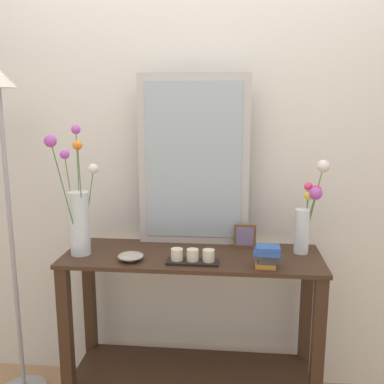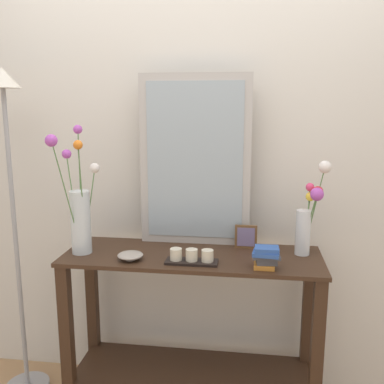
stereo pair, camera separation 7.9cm
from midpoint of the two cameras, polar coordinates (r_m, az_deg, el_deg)
name	(u,v)px [view 1 (the left image)]	position (r m, az deg, el deg)	size (l,w,h in m)	color
wall_back	(198,148)	(2.39, -0.17, 5.73)	(6.40, 0.08, 2.70)	silver
console_table	(192,318)	(2.31, -1.02, -16.11)	(1.27, 0.43, 0.86)	#382316
mirror_leaning	(194,161)	(2.25, -0.81, 4.07)	(0.57, 0.03, 0.88)	#B7B2AD
tall_vase_left	(78,212)	(2.20, -15.63, -2.50)	(0.18, 0.25, 0.63)	silver
vase_right	(308,213)	(2.20, 13.84, -2.65)	(0.16, 0.13, 0.46)	silver
candle_tray	(193,257)	(2.05, -1.03, -8.51)	(0.24, 0.09, 0.07)	black
picture_frame_small	(245,236)	(2.27, 5.91, -5.74)	(0.11, 0.01, 0.12)	brown
decorative_bowl	(131,256)	(2.11, -9.07, -8.26)	(0.12, 0.12, 0.04)	#9E9389
book_stack	(267,256)	(2.01, 8.63, -8.22)	(0.13, 0.10, 0.10)	orange
floor_lamp	(7,183)	(2.43, -23.87, 1.08)	(0.24, 0.24, 1.76)	#9E9EA3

